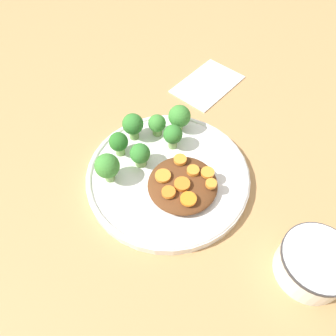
% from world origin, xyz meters
% --- Properties ---
extents(ground_plane, '(4.00, 4.00, 0.00)m').
position_xyz_m(ground_plane, '(0.00, 0.00, 0.00)').
color(ground_plane, tan).
extents(plate, '(0.28, 0.28, 0.02)m').
position_xyz_m(plate, '(0.00, 0.00, 0.01)').
color(plate, white).
rests_on(plate, ground_plane).
extents(dip_bowl, '(0.10, 0.10, 0.05)m').
position_xyz_m(dip_bowl, '(0.01, -0.26, 0.03)').
color(dip_bowl, white).
rests_on(dip_bowl, ground_plane).
extents(stew_mound, '(0.11, 0.11, 0.02)m').
position_xyz_m(stew_mound, '(-0.01, -0.04, 0.03)').
color(stew_mound, '#5B3319').
rests_on(stew_mound, plate).
extents(broccoli_floret_0, '(0.04, 0.04, 0.05)m').
position_xyz_m(broccoli_floret_0, '(0.09, 0.05, 0.05)').
color(broccoli_floret_0, '#759E51').
rests_on(broccoli_floret_0, plate).
extents(broccoli_floret_1, '(0.03, 0.03, 0.05)m').
position_xyz_m(broccoli_floret_1, '(-0.02, 0.09, 0.04)').
color(broccoli_floret_1, '#7FA85B').
rests_on(broccoli_floret_1, plate).
extents(broccoli_floret_2, '(0.03, 0.03, 0.05)m').
position_xyz_m(broccoli_floret_2, '(-0.02, 0.05, 0.04)').
color(broccoli_floret_2, '#759E51').
rests_on(broccoli_floret_2, plate).
extents(broccoli_floret_3, '(0.04, 0.04, 0.06)m').
position_xyz_m(broccoli_floret_3, '(-0.07, 0.06, 0.05)').
color(broccoli_floret_3, '#7FA85B').
rests_on(broccoli_floret_3, plate).
extents(broccoli_floret_4, '(0.03, 0.03, 0.05)m').
position_xyz_m(broccoli_floret_4, '(0.05, 0.03, 0.05)').
color(broccoli_floret_4, '#7FA85B').
rests_on(broccoli_floret_4, plate).
extents(broccoli_floret_5, '(0.04, 0.04, 0.05)m').
position_xyz_m(broccoli_floret_5, '(0.02, 0.10, 0.05)').
color(broccoli_floret_5, '#759E51').
rests_on(broccoli_floret_5, plate).
extents(broccoli_floret_6, '(0.03, 0.03, 0.04)m').
position_xyz_m(broccoli_floret_6, '(0.05, 0.08, 0.04)').
color(broccoli_floret_6, '#759E51').
rests_on(broccoli_floret_6, plate).
extents(carrot_slice_0, '(0.02, 0.02, 0.01)m').
position_xyz_m(carrot_slice_0, '(0.02, -0.01, 0.04)').
color(carrot_slice_0, orange).
rests_on(carrot_slice_0, stew_mound).
extents(carrot_slice_1, '(0.03, 0.03, 0.01)m').
position_xyz_m(carrot_slice_1, '(-0.02, -0.01, 0.04)').
color(carrot_slice_1, orange).
rests_on(carrot_slice_1, stew_mound).
extents(carrot_slice_2, '(0.03, 0.03, 0.00)m').
position_xyz_m(carrot_slice_2, '(-0.03, -0.07, 0.04)').
color(carrot_slice_2, orange).
rests_on(carrot_slice_2, stew_mound).
extents(carrot_slice_3, '(0.02, 0.02, 0.01)m').
position_xyz_m(carrot_slice_3, '(0.02, -0.08, 0.04)').
color(carrot_slice_3, orange).
rests_on(carrot_slice_3, stew_mound).
extents(carrot_slice_4, '(0.02, 0.02, 0.01)m').
position_xyz_m(carrot_slice_4, '(0.03, -0.06, 0.04)').
color(carrot_slice_4, orange).
rests_on(carrot_slice_4, stew_mound).
extents(carrot_slice_5, '(0.03, 0.03, 0.01)m').
position_xyz_m(carrot_slice_5, '(-0.01, -0.04, 0.04)').
color(carrot_slice_5, orange).
rests_on(carrot_slice_5, stew_mound).
extents(carrot_slice_6, '(0.02, 0.02, 0.01)m').
position_xyz_m(carrot_slice_6, '(-0.04, -0.04, 0.04)').
color(carrot_slice_6, orange).
rests_on(carrot_slice_6, stew_mound).
extents(carrot_slice_7, '(0.02, 0.02, 0.01)m').
position_xyz_m(carrot_slice_7, '(0.02, -0.04, 0.04)').
color(carrot_slice_7, orange).
rests_on(carrot_slice_7, stew_mound).
extents(napkin, '(0.15, 0.10, 0.01)m').
position_xyz_m(napkin, '(0.24, 0.10, 0.00)').
color(napkin, white).
rests_on(napkin, ground_plane).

